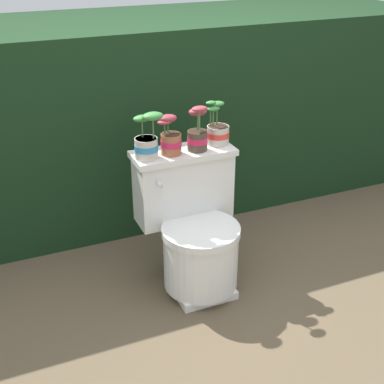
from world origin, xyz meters
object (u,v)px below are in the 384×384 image
potted_plant_midleft (170,139)px  potted_plant_midright (218,131)px  potted_plant_left (147,141)px  potted_plant_middle (198,134)px  toilet (194,228)px

potted_plant_midleft → potted_plant_midright: potted_plant_midright is taller
potted_plant_left → potted_plant_middle: (0.26, 0.00, -0.00)m
toilet → potted_plant_middle: size_ratio=2.92×
potted_plant_left → potted_plant_midleft: 0.12m
toilet → potted_plant_midleft: size_ratio=3.63×
toilet → potted_plant_midright: (0.19, 0.15, 0.43)m
toilet → potted_plant_middle: potted_plant_middle is taller
potted_plant_midleft → potted_plant_midright: bearing=6.5°
potted_plant_left → potted_plant_midleft: (0.12, 0.01, -0.01)m
potted_plant_left → potted_plant_middle: bearing=0.3°
potted_plant_midleft → potted_plant_middle: 0.14m
potted_plant_left → potted_plant_midleft: size_ratio=1.21×
potted_plant_left → potted_plant_middle: size_ratio=0.97×
potted_plant_left → potted_plant_middle: 0.26m
toilet → potted_plant_left: bearing=150.4°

